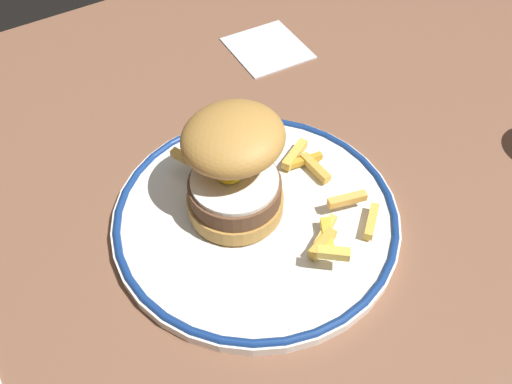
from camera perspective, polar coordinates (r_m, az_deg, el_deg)
The scene contains 5 objects.
ground_plane at distance 57.97cm, azimuth -5.93°, elevation -3.48°, with size 146.07×89.24×4.00cm, color brown.
dinner_plate at distance 54.80cm, azimuth 0.00°, elevation -2.55°, with size 29.11×29.11×1.60cm.
burger at distance 51.24cm, azimuth -2.36°, elevation 2.87°, with size 14.12×14.09×10.59cm.
fries_pile at distance 54.38cm, azimuth 5.90°, elevation -0.77°, with size 14.92×20.88×2.82cm.
napkin at distance 77.43cm, azimuth 1.22°, elevation 15.05°, with size 9.71×10.37×0.40cm, color silver.
Camera 1 is at (-13.65, -32.36, 44.11)cm, focal length 37.79 mm.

